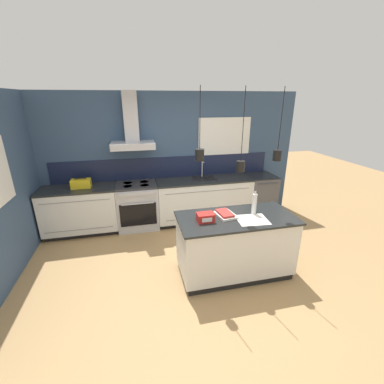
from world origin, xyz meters
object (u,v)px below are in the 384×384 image
Objects in this scene: oven_range at (138,206)px; yellow_toolbox at (81,183)px; book_stack at (225,214)px; bottle_on_island at (254,204)px; red_supply_box at (205,217)px; dishwasher at (259,195)px.

yellow_toolbox is at bearing 179.75° from oven_range.
book_stack is at bearing -55.90° from oven_range.
red_supply_box is at bearing -174.11° from bottle_on_island.
book_stack is at bearing -129.62° from dishwasher.
yellow_toolbox is at bearing 180.00° from dishwasher.
oven_range is at bearing -179.91° from dishwasher.
dishwasher is at bearing 0.09° from oven_range.
dishwasher is 2.68× the size of yellow_toolbox.
book_stack reaches higher than oven_range.
yellow_toolbox is (-1.85, 1.85, 0.02)m from red_supply_box.
yellow_toolbox is (-2.17, 1.75, 0.05)m from book_stack.
yellow_toolbox is (-2.59, 1.77, -0.08)m from bottle_on_island.
yellow_toolbox is (-3.62, 0.00, 0.54)m from dishwasher.
dishwasher is 2.50× the size of bottle_on_island.
bottle_on_island is at bearing -34.38° from yellow_toolbox.
bottle_on_island reaches higher than dishwasher.
oven_range is 2.59× the size of book_stack.
bottle_on_island is 3.13m from yellow_toolbox.
bottle_on_island is 1.61× the size of red_supply_box.
dishwasher is at bearing 59.70° from bottle_on_island.
bottle_on_island is 1.04× the size of book_stack.
oven_range is at bearing 115.23° from red_supply_box.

